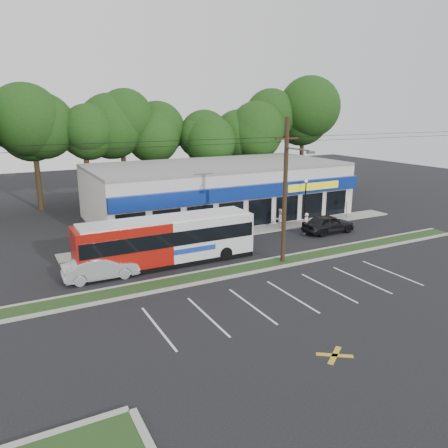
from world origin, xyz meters
TOP-DOWN VIEW (x-y plane):
  - ground at (0.00, 0.00)m, footprint 120.00×120.00m
  - grass_strip at (0.00, 1.00)m, footprint 40.00×1.60m
  - curb_south at (0.00, 0.15)m, footprint 40.00×0.25m
  - curb_north at (0.00, 1.85)m, footprint 40.00×0.25m
  - sidewalk at (5.00, 9.00)m, footprint 32.00×2.20m
  - strip_mall at (5.50, 15.91)m, footprint 25.00×12.55m
  - utility_pole at (2.83, 0.93)m, footprint 50.00×2.77m
  - lamp_post at (11.00, 8.80)m, footprint 0.30×0.30m
  - sign_post at (16.00, 8.57)m, footprint 0.45×0.10m
  - tree_line at (4.00, 26.00)m, footprint 46.76×6.76m
  - metrobus at (-4.26, 4.50)m, footprint 12.43×2.66m
  - car_dark at (11.00, 5.50)m, footprint 4.80×1.93m
  - car_silver at (-9.00, 3.84)m, footprint 4.69×1.70m
  - pedestrian_a at (9.00, 6.09)m, footprint 0.82×0.73m
  - pedestrian_b at (7.96, 8.50)m, footprint 0.97×0.80m

SIDE VIEW (x-z plane):
  - ground at x=0.00m, z-range 0.00..0.00m
  - sidewalk at x=5.00m, z-range 0.00..0.10m
  - grass_strip at x=0.00m, z-range 0.00..0.12m
  - curb_south at x=0.00m, z-range 0.00..0.14m
  - curb_north at x=0.00m, z-range 0.00..0.14m
  - car_silver at x=-9.00m, z-range 0.00..1.54m
  - car_dark at x=11.00m, z-range 0.00..1.63m
  - pedestrian_b at x=7.96m, z-range 0.00..1.87m
  - pedestrian_a at x=9.00m, z-range 0.00..1.88m
  - sign_post at x=16.00m, z-range 0.44..2.67m
  - metrobus at x=-4.26m, z-range 0.10..3.44m
  - strip_mall at x=5.50m, z-range 0.00..5.30m
  - lamp_post at x=11.00m, z-range 0.55..4.80m
  - utility_pole at x=2.83m, z-range 0.41..10.41m
  - tree_line at x=4.00m, z-range 2.50..14.33m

